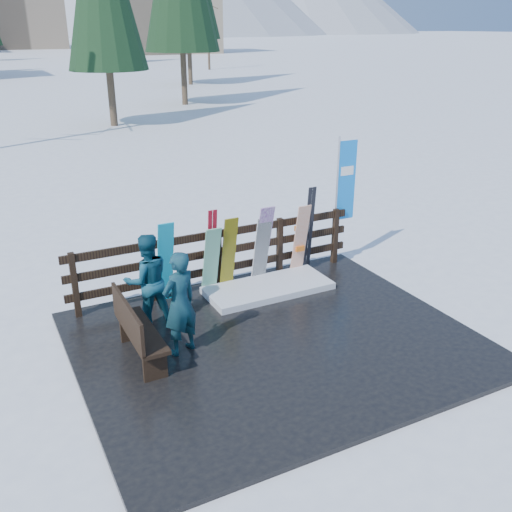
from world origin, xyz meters
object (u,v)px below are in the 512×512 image
snowboard_0 (165,263)px  snowboard_2 (229,254)px  snowboard_3 (263,244)px  bench (136,329)px  snowboard_4 (261,250)px  person_front (180,303)px  snowboard_1 (211,260)px  person_back (147,281)px  snowboard_5 (300,240)px  rental_flag (344,185)px

snowboard_0 → snowboard_2: snowboard_0 is taller
snowboard_2 → snowboard_3: snowboard_3 is taller
bench → snowboard_4: snowboard_4 is taller
bench → person_front: size_ratio=0.93×
snowboard_1 → snowboard_2: size_ratio=0.91×
snowboard_2 → person_back: person_back is taller
snowboard_2 → snowboard_4: 0.68m
snowboard_3 → person_back: person_back is taller
snowboard_4 → person_front: bearing=-143.3°
snowboard_2 → snowboard_4: (0.67, 0.00, -0.05)m
snowboard_4 → person_back: person_back is taller
snowboard_5 → person_front: bearing=-151.7°
snowboard_3 → bench: bearing=-151.5°
snowboard_1 → person_front: bearing=-125.9°
snowboard_0 → rental_flag: 3.97m
snowboard_1 → person_back: bearing=-156.0°
bench → snowboard_1: bearing=40.3°
snowboard_1 → snowboard_5: (1.87, 0.00, 0.07)m
snowboard_1 → snowboard_4: snowboard_4 is taller
snowboard_2 → snowboard_5: 1.52m
snowboard_1 → bench: bearing=-139.7°
person_back → snowboard_2: bearing=-159.9°
snowboard_0 → snowboard_5: bearing=0.0°
snowboard_1 → snowboard_2: 0.35m
snowboard_5 → rental_flag: size_ratio=0.57×
bench → snowboard_4: size_ratio=1.10×
snowboard_4 → person_front: (-2.21, -1.65, 0.14)m
person_front → snowboard_5: bearing=-171.5°
snowboard_1 → snowboard_3: 1.05m
snowboard_5 → rental_flag: 1.47m
snowboard_0 → snowboard_2: (1.20, -0.00, -0.05)m
snowboard_1 → snowboard_2: (0.35, -0.00, 0.07)m
snowboard_2 → rental_flag: rental_flag is taller
rental_flag → snowboard_5: bearing=-166.8°
snowboard_0 → snowboard_3: snowboard_3 is taller
snowboard_0 → snowboard_4: 1.88m
snowboard_3 → rental_flag: (1.98, 0.27, 0.82)m
snowboard_0 → rental_flag: (3.88, 0.27, 0.83)m
rental_flag → person_front: rental_flag is taller
bench → snowboard_2: bearing=35.5°
snowboard_4 → person_back: 2.46m
snowboard_1 → snowboard_2: snowboard_2 is taller
snowboard_1 → snowboard_3: snowboard_3 is taller
snowboard_5 → rental_flag: (1.15, 0.27, 0.88)m
snowboard_1 → person_front: (-1.19, -1.65, 0.15)m
person_front → person_back: (-0.17, 1.04, -0.02)m
person_front → person_back: 1.05m
snowboard_0 → person_back: (-0.51, -0.61, 0.02)m
person_back → rental_flag: bearing=-168.2°
snowboard_3 → snowboard_4: (-0.02, 0.00, -0.11)m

